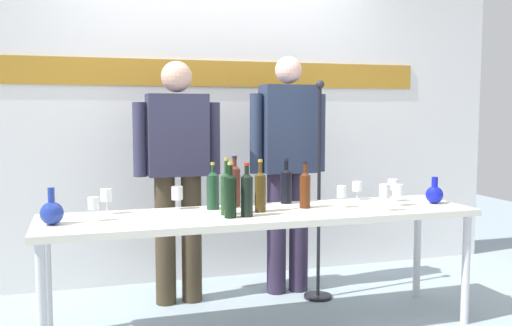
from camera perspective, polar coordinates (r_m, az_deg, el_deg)
The scene contains 23 objects.
back_wall at distance 4.57m, azimuth -4.03°, elevation 7.31°, with size 4.90×0.11×3.00m.
display_table at distance 3.45m, azimuth 0.74°, elevation -5.78°, with size 2.61×0.64×0.73m.
decanter_blue_left at distance 3.24m, azimuth -19.66°, elevation -4.64°, with size 0.12×0.12×0.20m.
decanter_blue_right at distance 3.92m, azimuth 17.33°, elevation -2.95°, with size 0.11×0.11×0.17m.
presenter_left at distance 3.96m, azimuth -7.81°, elevation -0.31°, with size 0.60×0.22×1.67m.
presenter_right at distance 4.16m, azimuth 3.20°, elevation 0.30°, with size 0.58×0.22×1.72m.
wine_bottle_0 at distance 3.43m, azimuth 0.43°, elevation -2.71°, with size 0.07×0.07×0.32m.
wine_bottle_1 at distance 3.34m, azimuth -2.97°, elevation -2.86°, with size 0.07×0.07×0.33m.
wine_bottle_2 at distance 3.24m, azimuth -2.57°, elevation -3.09°, with size 0.07×0.07×0.32m.
wine_bottle_3 at distance 3.57m, azimuth 4.90°, elevation -2.52°, with size 0.07×0.07×0.29m.
wine_bottle_4 at distance 3.75m, azimuth 3.02°, elevation -2.14°, with size 0.07×0.07×0.29m.
wine_bottle_5 at distance 3.28m, azimuth -0.92°, elevation -3.02°, with size 0.07×0.07×0.31m.
wine_bottle_6 at distance 3.63m, azimuth -2.15°, elevation -2.10°, with size 0.07×0.07×0.32m.
wine_bottle_7 at distance 3.53m, azimuth -4.32°, elevation -2.60°, with size 0.08×0.08×0.29m.
wine_glass_left_0 at distance 3.27m, azimuth -15.86°, elevation -3.95°, with size 0.06×0.06×0.13m.
wine_glass_left_1 at distance 3.55m, azimuth -7.85°, elevation -3.02°, with size 0.07×0.07×0.14m.
wine_glass_left_2 at distance 3.47m, azimuth -14.65°, elevation -3.16°, with size 0.07×0.07×0.15m.
wine_glass_right_0 at distance 3.54m, azimuth 12.67°, elevation -2.83°, with size 0.07×0.07×0.16m.
wine_glass_right_1 at distance 3.93m, azimuth 13.48°, elevation -2.14°, with size 0.07×0.07×0.15m.
wine_glass_right_2 at distance 3.61m, azimuth 8.51°, elevation -2.89°, with size 0.06×0.06×0.14m.
wine_glass_right_3 at distance 3.95m, azimuth 10.03°, elevation -2.33°, with size 0.07×0.07×0.13m.
wine_glass_right_4 at distance 3.76m, azimuth 13.94°, elevation -2.68°, with size 0.07×0.07×0.14m.
microphone_stand at distance 4.10m, azimuth 6.25°, elevation -6.29°, with size 0.20×0.20×1.55m.
Camera 1 is at (-1.05, -3.22, 1.34)m, focal length 40.20 mm.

